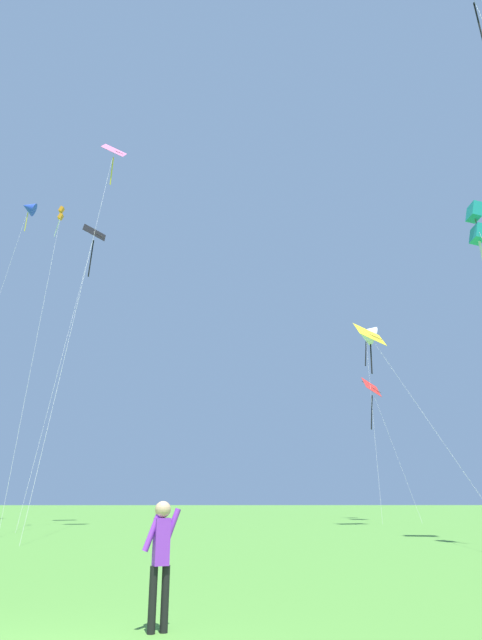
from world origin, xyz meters
name	(u,v)px	position (x,y,z in m)	size (l,w,h in m)	color
kite_red_high	(372,397)	(15.21, 41.04, 10.42)	(2.46, 6.01, 12.31)	red
kite_purple_streamer	(478,13)	(13.96, 13.03, 23.58)	(2.31, 7.27, 25.71)	purple
kite_orange_box	(60,219)	(-9.58, 27.04, 20.17)	(1.76, 6.79, 21.19)	orange
kite_pink_low	(112,163)	(-6.22, 26.47, 24.41)	(1.61, 11.51, 26.51)	pink
kite_teal_box	(477,225)	(12.64, 13.85, 12.61)	(3.55, 9.57, 13.65)	teal
kite_yellow_diamond	(371,342)	(12.63, 30.85, 12.54)	(5.10, 9.02, 14.09)	yellow
kite_black_large	(92,245)	(-9.60, 35.54, 22.48)	(1.96, 11.94, 24.74)	black
kite_blue_delta	(29,208)	(-16.85, 38.65, 27.91)	(1.72, 7.93, 28.74)	blue
kite_white_distant	(366,334)	(15.80, 43.61, 17.21)	(3.49, 9.91, 18.40)	white
person_near_tree	(161,551)	(1.28, 2.23, 0.97)	(0.51, 0.26, 1.61)	black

